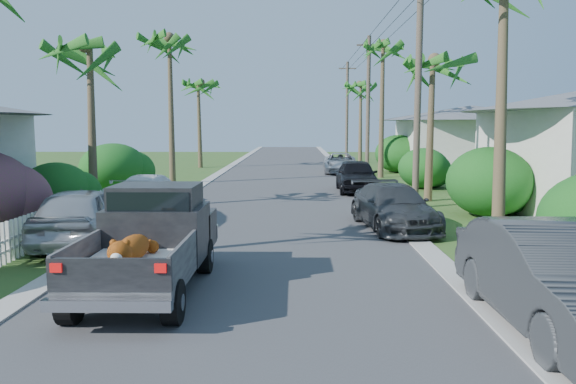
{
  "coord_description": "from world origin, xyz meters",
  "views": [
    {
      "loc": [
        0.85,
        -9.08,
        3.26
      ],
      "look_at": [
        0.64,
        6.53,
        1.4
      ],
      "focal_mm": 35.0,
      "sensor_mm": 36.0,
      "label": 1
    }
  ],
  "objects_px": {
    "pickup_truck": "(154,237)",
    "palm_r_b": "(432,61)",
    "parked_car_lf": "(151,190)",
    "palm_r_c": "(383,45)",
    "utility_pole_d": "(347,111)",
    "palm_r_d": "(361,85)",
    "parked_car_rm": "(393,207)",
    "utility_pole_b": "(418,90)",
    "palm_l_c": "(169,39)",
    "parked_car_rf": "(357,176)",
    "palm_l_b": "(88,47)",
    "house_right_far": "(471,142)",
    "parked_car_ln": "(81,216)",
    "utility_pole_c": "(368,105)",
    "parked_car_rd": "(341,163)",
    "parked_car_rn": "(558,279)",
    "palm_l_d": "(199,83)"
  },
  "relations": [
    {
      "from": "parked_car_rn",
      "to": "house_right_far",
      "type": "bearing_deg",
      "value": 74.72
    },
    {
      "from": "parked_car_rn",
      "to": "palm_r_d",
      "type": "bearing_deg",
      "value": 87.34
    },
    {
      "from": "palm_r_c",
      "to": "utility_pole_c",
      "type": "bearing_deg",
      "value": 106.7
    },
    {
      "from": "parked_car_rn",
      "to": "parked_car_ln",
      "type": "bearing_deg",
      "value": 147.17
    },
    {
      "from": "parked_car_rm",
      "to": "parked_car_rd",
      "type": "height_order",
      "value": "parked_car_rm"
    },
    {
      "from": "palm_l_c",
      "to": "utility_pole_b",
      "type": "relative_size",
      "value": 1.02
    },
    {
      "from": "parked_car_ln",
      "to": "utility_pole_d",
      "type": "xyz_separation_m",
      "value": [
        10.6,
        37.08,
        3.79
      ]
    },
    {
      "from": "parked_car_rd",
      "to": "utility_pole_b",
      "type": "distance_m",
      "value": 16.62
    },
    {
      "from": "pickup_truck",
      "to": "palm_r_b",
      "type": "distance_m",
      "value": 16.34
    },
    {
      "from": "pickup_truck",
      "to": "palm_r_c",
      "type": "height_order",
      "value": "palm_r_c"
    },
    {
      "from": "parked_car_lf",
      "to": "palm_l_c",
      "type": "xyz_separation_m",
      "value": [
        -1.0,
        8.58,
        7.27
      ]
    },
    {
      "from": "utility_pole_b",
      "to": "palm_l_c",
      "type": "bearing_deg",
      "value": 142.19
    },
    {
      "from": "palm_l_b",
      "to": "house_right_far",
      "type": "height_order",
      "value": "palm_l_b"
    },
    {
      "from": "pickup_truck",
      "to": "parked_car_rf",
      "type": "xyz_separation_m",
      "value": [
        5.87,
        16.34,
        -0.22
      ]
    },
    {
      "from": "parked_car_rd",
      "to": "palm_r_b",
      "type": "xyz_separation_m",
      "value": [
        2.65,
        -14.07,
        5.27
      ]
    },
    {
      "from": "house_right_far",
      "to": "utility_pole_c",
      "type": "distance_m",
      "value": 8.06
    },
    {
      "from": "parked_car_rm",
      "to": "palm_r_d",
      "type": "height_order",
      "value": "palm_r_d"
    },
    {
      "from": "palm_r_c",
      "to": "palm_l_b",
      "type": "bearing_deg",
      "value": -132.88
    },
    {
      "from": "parked_car_rn",
      "to": "palm_r_d",
      "type": "relative_size",
      "value": 0.64
    },
    {
      "from": "parked_car_lf",
      "to": "palm_l_c",
      "type": "relative_size",
      "value": 0.48
    },
    {
      "from": "house_right_far",
      "to": "palm_l_d",
      "type": "bearing_deg",
      "value": 168.41
    },
    {
      "from": "palm_l_b",
      "to": "palm_r_c",
      "type": "distance_m",
      "value": 19.21
    },
    {
      "from": "parked_car_rm",
      "to": "utility_pole_d",
      "type": "xyz_separation_m",
      "value": [
        1.65,
        34.55,
        3.91
      ]
    },
    {
      "from": "house_right_far",
      "to": "parked_car_rn",
      "type": "bearing_deg",
      "value": -104.74
    },
    {
      "from": "parked_car_lf",
      "to": "palm_l_b",
      "type": "distance_m",
      "value": 5.96
    },
    {
      "from": "parked_car_rf",
      "to": "utility_pole_d",
      "type": "bearing_deg",
      "value": 86.56
    },
    {
      "from": "palm_l_b",
      "to": "utility_pole_d",
      "type": "bearing_deg",
      "value": 68.2
    },
    {
      "from": "parked_car_rf",
      "to": "palm_r_b",
      "type": "bearing_deg",
      "value": -50.12
    },
    {
      "from": "pickup_truck",
      "to": "parked_car_lf",
      "type": "bearing_deg",
      "value": 104.72
    },
    {
      "from": "parked_car_ln",
      "to": "palm_r_c",
      "type": "bearing_deg",
      "value": -127.05
    },
    {
      "from": "palm_l_c",
      "to": "palm_r_c",
      "type": "height_order",
      "value": "palm_r_c"
    },
    {
      "from": "parked_car_rd",
      "to": "palm_l_b",
      "type": "bearing_deg",
      "value": -120.36
    },
    {
      "from": "parked_car_rn",
      "to": "utility_pole_d",
      "type": "bearing_deg",
      "value": 88.67
    },
    {
      "from": "parked_car_rm",
      "to": "palm_r_d",
      "type": "relative_size",
      "value": 0.6
    },
    {
      "from": "parked_car_rf",
      "to": "parked_car_ln",
      "type": "xyz_separation_m",
      "value": [
        -8.86,
        -12.42,
        0.01
      ]
    },
    {
      "from": "parked_car_ln",
      "to": "utility_pole_d",
      "type": "relative_size",
      "value": 0.53
    },
    {
      "from": "palm_r_b",
      "to": "palm_l_c",
      "type": "bearing_deg",
      "value": 150.95
    },
    {
      "from": "parked_car_rd",
      "to": "palm_r_d",
      "type": "relative_size",
      "value": 0.61
    },
    {
      "from": "palm_r_d",
      "to": "parked_car_rd",
      "type": "bearing_deg",
      "value": -103.14
    },
    {
      "from": "palm_r_b",
      "to": "house_right_far",
      "type": "xyz_separation_m",
      "value": [
        6.4,
        15.0,
        -3.83
      ]
    },
    {
      "from": "palm_r_b",
      "to": "pickup_truck",
      "type": "bearing_deg",
      "value": -123.52
    },
    {
      "from": "parked_car_rf",
      "to": "palm_r_c",
      "type": "xyz_separation_m",
      "value": [
        2.34,
        7.65,
        7.32
      ]
    },
    {
      "from": "utility_pole_d",
      "to": "palm_r_d",
      "type": "bearing_deg",
      "value": -73.3
    },
    {
      "from": "utility_pole_b",
      "to": "utility_pole_d",
      "type": "xyz_separation_m",
      "value": [
        0.0,
        30.0,
        0.0
      ]
    },
    {
      "from": "palm_l_b",
      "to": "palm_r_b",
      "type": "bearing_deg",
      "value": 12.62
    },
    {
      "from": "pickup_truck",
      "to": "utility_pole_c",
      "type": "distance_m",
      "value": 27.32
    },
    {
      "from": "parked_car_rm",
      "to": "parked_car_rd",
      "type": "distance_m",
      "value": 20.62
    },
    {
      "from": "parked_car_lf",
      "to": "palm_l_d",
      "type": "relative_size",
      "value": 0.58
    },
    {
      "from": "palm_r_c",
      "to": "palm_r_d",
      "type": "relative_size",
      "value": 1.17
    },
    {
      "from": "parked_car_rd",
      "to": "parked_car_ln",
      "type": "distance_m",
      "value": 24.81
    }
  ]
}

